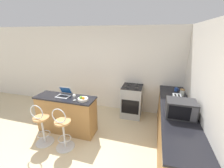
# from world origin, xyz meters

# --- Properties ---
(ground_plane) EXTENTS (20.00, 20.00, 0.00)m
(ground_plane) POSITION_xyz_m (0.00, 0.00, 0.00)
(ground_plane) COLOR beige
(wall_back) EXTENTS (12.00, 0.06, 2.60)m
(wall_back) POSITION_xyz_m (0.00, 2.44, 1.30)
(wall_back) COLOR silver
(wall_back) RESTS_ON ground_plane
(wall_right) EXTENTS (0.06, 12.00, 2.60)m
(wall_right) POSITION_xyz_m (2.50, 0.00, 1.30)
(wall_right) COLOR silver
(wall_right) RESTS_ON ground_plane
(breakfast_bar) EXTENTS (1.48, 0.50, 0.94)m
(breakfast_bar) POSITION_xyz_m (-0.35, 0.87, 0.47)
(breakfast_bar) COLOR #9E703D
(breakfast_bar) RESTS_ON ground_plane
(counter_right) EXTENTS (0.65, 2.94, 0.94)m
(counter_right) POSITION_xyz_m (2.17, 0.96, 0.47)
(counter_right) COLOR #9E703D
(counter_right) RESTS_ON ground_plane
(bar_stool_near) EXTENTS (0.40, 0.40, 0.99)m
(bar_stool_near) POSITION_xyz_m (-0.62, 0.31, 0.46)
(bar_stool_near) COLOR silver
(bar_stool_near) RESTS_ON ground_plane
(bar_stool_far) EXTENTS (0.40, 0.40, 0.99)m
(bar_stool_far) POSITION_xyz_m (-0.08, 0.31, 0.46)
(bar_stool_far) COLOR silver
(bar_stool_far) RESTS_ON ground_plane
(laptop) EXTENTS (0.32, 0.30, 0.21)m
(laptop) POSITION_xyz_m (-0.41, 0.94, 0.99)
(laptop) COLOR #B7BABF
(laptop) RESTS_ON breakfast_bar
(microwave) EXTENTS (0.51, 0.37, 0.31)m
(microwave) POSITION_xyz_m (2.17, 0.69, 1.09)
(microwave) COLOR #2D2D30
(microwave) RESTS_ON counter_right
(toaster) EXTENTS (0.19, 0.31, 0.17)m
(toaster) POSITION_xyz_m (2.18, 1.28, 1.02)
(toaster) COLOR #9EA3A8
(toaster) RESTS_ON counter_right
(stove_range) EXTENTS (0.58, 0.61, 0.94)m
(stove_range) POSITION_xyz_m (1.08, 2.09, 0.47)
(stove_range) COLOR #9EA3A8
(stove_range) RESTS_ON ground_plane
(fruit_bowl) EXTENTS (0.24, 0.24, 0.11)m
(fruit_bowl) POSITION_xyz_m (0.16, 0.81, 0.97)
(fruit_bowl) COLOR silver
(fruit_bowl) RESTS_ON breakfast_bar
(wine_glass_tall) EXTENTS (0.07, 0.07, 0.15)m
(wine_glass_tall) POSITION_xyz_m (-0.04, 0.78, 1.04)
(wine_glass_tall) COLOR silver
(wine_glass_tall) RESTS_ON breakfast_bar
(storage_jar) EXTENTS (0.11, 0.11, 0.18)m
(storage_jar) POSITION_xyz_m (2.34, 1.69, 1.03)
(storage_jar) COLOR silver
(storage_jar) RESTS_ON counter_right
(mug_blue) EXTENTS (0.10, 0.08, 0.09)m
(mug_blue) POSITION_xyz_m (2.25, 2.04, 0.98)
(mug_blue) COLOR #2D51AD
(mug_blue) RESTS_ON counter_right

